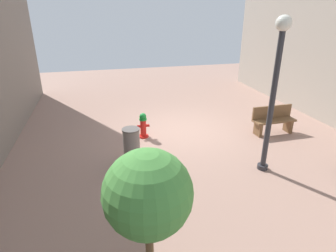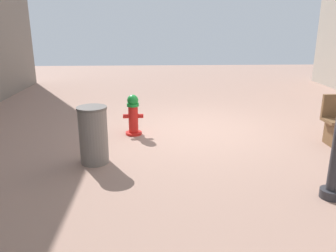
% 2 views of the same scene
% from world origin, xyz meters
% --- Properties ---
extents(ground_plane, '(23.40, 23.40, 0.00)m').
position_xyz_m(ground_plane, '(0.00, 0.00, 0.00)').
color(ground_plane, '#9E7A6B').
extents(fire_hydrant, '(0.42, 0.40, 0.84)m').
position_xyz_m(fire_hydrant, '(1.36, 0.21, 0.42)').
color(fire_hydrant, red).
rests_on(fire_hydrant, ground_plane).
extents(bench_near, '(1.48, 0.47, 0.95)m').
position_xyz_m(bench_near, '(-3.02, 0.97, 0.49)').
color(bench_near, brown).
rests_on(bench_near, ground_plane).
extents(planter_tree, '(1.13, 1.13, 2.47)m').
position_xyz_m(planter_tree, '(2.22, 5.95, 1.61)').
color(planter_tree, tan).
rests_on(planter_tree, ground_plane).
extents(street_lamp, '(0.36, 0.36, 3.88)m').
position_xyz_m(street_lamp, '(-1.41, 3.03, 2.41)').
color(street_lamp, '#2D2D33').
rests_on(street_lamp, ground_plane).
extents(trash_bin, '(0.49, 0.49, 0.96)m').
position_xyz_m(trash_bin, '(1.93, 1.68, 0.48)').
color(trash_bin, slate).
rests_on(trash_bin, ground_plane).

